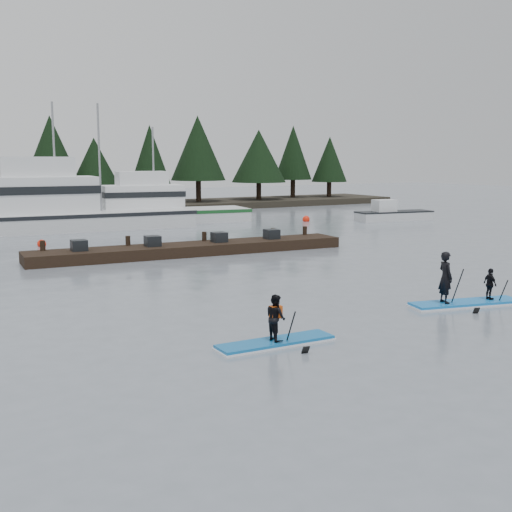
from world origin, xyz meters
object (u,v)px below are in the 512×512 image
floating_dock (192,249)px  paddleboard_duo (462,290)px  fishing_boat_medium (158,216)px  paddleboard_solo (276,329)px  fishing_boat_large (62,220)px

floating_dock → paddleboard_duo: size_ratio=4.15×
fishing_boat_medium → floating_dock: bearing=-98.1°
fishing_boat_medium → floating_dock: fishing_boat_medium is taller
fishing_boat_medium → paddleboard_duo: fishing_boat_medium is taller
fishing_boat_medium → paddleboard_solo: 32.13m
fishing_boat_medium → paddleboard_solo: bearing=-98.7°
paddleboard_duo → fishing_boat_large: bearing=114.9°
paddleboard_solo → paddleboard_duo: 7.61m
paddleboard_duo → floating_dock: bearing=114.9°
floating_dock → paddleboard_solo: 16.07m
fishing_boat_large → paddleboard_duo: (6.03, -28.98, -0.18)m
fishing_boat_large → fishing_boat_medium: size_ratio=1.27×
fishing_boat_large → paddleboard_duo: size_ratio=4.28×
fishing_boat_large → fishing_boat_medium: 7.33m
fishing_boat_medium → floating_dock: 16.06m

